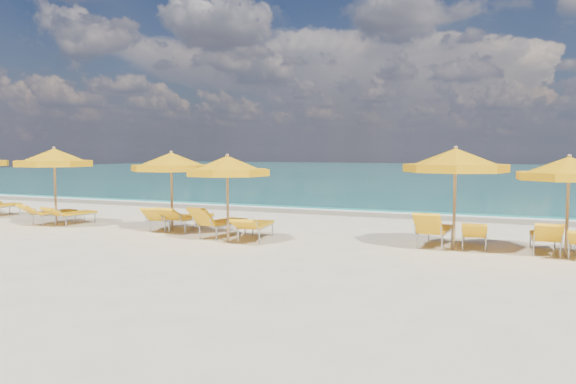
% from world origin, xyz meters
% --- Properties ---
extents(ground_plane, '(120.00, 120.00, 0.00)m').
position_xyz_m(ground_plane, '(0.00, 0.00, 0.00)').
color(ground_plane, beige).
extents(ocean, '(120.00, 80.00, 0.30)m').
position_xyz_m(ocean, '(0.00, 48.00, 0.00)').
color(ocean, '#136D66').
rests_on(ocean, ground).
extents(wet_sand_band, '(120.00, 2.60, 0.01)m').
position_xyz_m(wet_sand_band, '(0.00, 7.40, 0.00)').
color(wet_sand_band, tan).
rests_on(wet_sand_band, ground).
extents(foam_line, '(120.00, 1.20, 0.03)m').
position_xyz_m(foam_line, '(0.00, 8.20, 0.00)').
color(foam_line, white).
rests_on(foam_line, ground).
extents(whitecap_near, '(14.00, 0.36, 0.05)m').
position_xyz_m(whitecap_near, '(-6.00, 17.00, 0.00)').
color(whitecap_near, white).
rests_on(whitecap_near, ground).
extents(whitecap_far, '(18.00, 0.30, 0.05)m').
position_xyz_m(whitecap_far, '(8.00, 24.00, 0.00)').
color(whitecap_far, white).
rests_on(whitecap_far, ground).
extents(umbrella_2, '(3.31, 3.31, 2.54)m').
position_xyz_m(umbrella_2, '(-7.54, 0.03, 2.16)').
color(umbrella_2, tan).
rests_on(umbrella_2, ground).
extents(umbrella_3, '(3.02, 3.02, 2.41)m').
position_xyz_m(umbrella_3, '(-3.31, 0.41, 2.05)').
color(umbrella_3, tan).
rests_on(umbrella_3, ground).
extents(umbrella_4, '(2.73, 2.73, 2.33)m').
position_xyz_m(umbrella_4, '(-0.86, -0.56, 1.99)').
color(umbrella_4, tan).
rests_on(umbrella_4, ground).
extents(umbrella_5, '(2.81, 2.81, 2.53)m').
position_xyz_m(umbrella_5, '(4.83, 0.53, 2.16)').
color(umbrella_5, tan).
rests_on(umbrella_5, ground).
extents(umbrella_6, '(2.85, 2.85, 2.34)m').
position_xyz_m(umbrella_6, '(7.30, 0.52, 1.99)').
color(umbrella_6, tan).
rests_on(umbrella_6, ground).
extents(lounger_2_left, '(0.95, 1.95, 0.73)m').
position_xyz_m(lounger_2_left, '(-7.94, 0.29, 0.22)').
color(lounger_2_left, '#A5A8AD').
rests_on(lounger_2_left, ground).
extents(lounger_2_right, '(0.80, 1.85, 0.67)m').
position_xyz_m(lounger_2_right, '(-7.17, 0.43, 0.21)').
color(lounger_2_right, '#A5A8AD').
rests_on(lounger_2_right, ground).
extents(lounger_3_left, '(0.71, 1.79, 0.78)m').
position_xyz_m(lounger_3_left, '(-3.66, 0.63, 0.22)').
color(lounger_3_left, '#A5A8AD').
rests_on(lounger_3_left, ground).
extents(lounger_3_right, '(0.82, 2.06, 0.81)m').
position_xyz_m(lounger_3_right, '(-2.91, 0.74, 0.24)').
color(lounger_3_right, '#A5A8AD').
rests_on(lounger_3_right, ground).
extents(lounger_4_left, '(0.94, 2.00, 0.93)m').
position_xyz_m(lounger_4_left, '(-1.39, 0.04, 0.24)').
color(lounger_4_left, '#A5A8AD').
rests_on(lounger_4_left, ground).
extents(lounger_4_right, '(0.96, 2.09, 0.72)m').
position_xyz_m(lounger_4_right, '(-0.30, -0.03, 0.23)').
color(lounger_4_right, '#A5A8AD').
rests_on(lounger_4_right, ground).
extents(lounger_5_left, '(0.75, 1.97, 0.96)m').
position_xyz_m(lounger_5_left, '(4.32, 0.87, 0.25)').
color(lounger_5_left, '#A5A8AD').
rests_on(lounger_5_left, ground).
extents(lounger_5_right, '(0.74, 1.85, 0.75)m').
position_xyz_m(lounger_5_right, '(5.27, 1.02, 0.22)').
color(lounger_5_right, '#A5A8AD').
rests_on(lounger_5_right, ground).
extents(lounger_6_left, '(0.72, 1.87, 0.84)m').
position_xyz_m(lounger_6_left, '(6.87, 0.94, 0.23)').
color(lounger_6_left, '#A5A8AD').
rests_on(lounger_6_left, ground).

